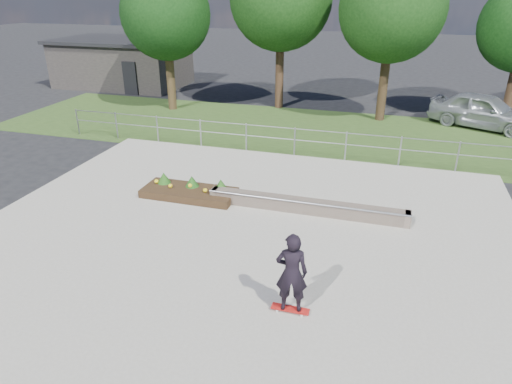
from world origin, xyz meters
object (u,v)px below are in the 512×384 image
skateboarder (292,273)px  planter_bed (190,190)px  grind_ledge (306,206)px  parked_car (483,111)px

skateboarder → planter_bed: bearing=133.1°
planter_bed → skateboarder: skateboarder is taller
grind_ledge → skateboarder: (0.56, -4.59, 0.76)m
skateboarder → grind_ledge: bearing=97.0°
skateboarder → parked_car: (5.75, 15.87, -0.20)m
grind_ledge → parked_car: parked_car is taller
grind_ledge → planter_bed: size_ratio=2.00×
grind_ledge → planter_bed: planter_bed is taller
grind_ledge → skateboarder: skateboarder is taller
grind_ledge → parked_car: bearing=60.7°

